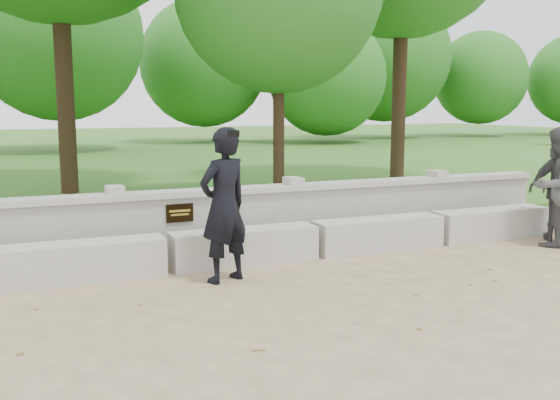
% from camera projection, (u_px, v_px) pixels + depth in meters
% --- Properties ---
extents(ground, '(80.00, 80.00, 0.00)m').
position_uv_depth(ground, '(213.00, 320.00, 5.91)').
color(ground, tan).
rests_on(ground, ground).
extents(lawn, '(40.00, 22.00, 0.25)m').
position_uv_depth(lawn, '(77.00, 169.00, 18.64)').
color(lawn, '#2F631A').
rests_on(lawn, ground).
extents(concrete_bench, '(11.90, 0.45, 0.45)m').
position_uv_depth(concrete_bench, '(167.00, 254.00, 7.61)').
color(concrete_bench, '#B3B1A9').
rests_on(concrete_bench, ground).
extents(parapet_wall, '(12.50, 0.35, 0.90)m').
position_uv_depth(parapet_wall, '(155.00, 224.00, 8.21)').
color(parapet_wall, '#A8A69F').
rests_on(parapet_wall, ground).
extents(man_main, '(0.76, 0.71, 1.78)m').
position_uv_depth(man_main, '(224.00, 205.00, 7.10)').
color(man_main, black).
rests_on(man_main, ground).
extents(visitor_left, '(0.89, 0.73, 1.72)m').
position_uv_depth(visitor_left, '(556.00, 187.00, 8.93)').
color(visitor_left, '#444449').
rests_on(visitor_left, ground).
extents(shrub_b, '(0.32, 0.37, 0.57)m').
position_uv_depth(shrub_b, '(207.00, 197.00, 10.18)').
color(shrub_b, '#2C6D25').
rests_on(shrub_b, lawn).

